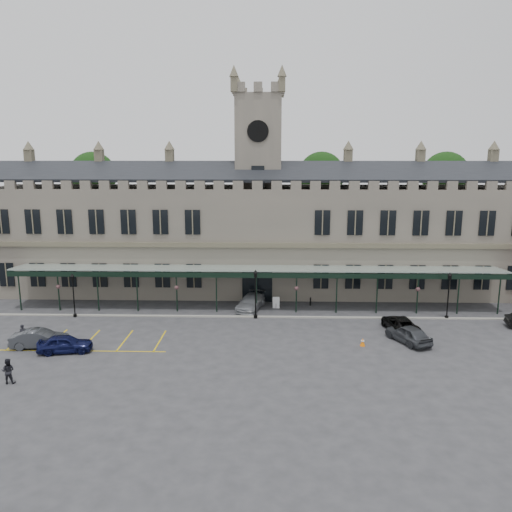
{
  "coord_description": "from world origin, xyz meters",
  "views": [
    {
      "loc": [
        1.26,
        -40.88,
        15.44
      ],
      "look_at": [
        0.0,
        6.0,
        6.0
      ],
      "focal_mm": 35.0,
      "sensor_mm": 36.0,
      "label": 1
    }
  ],
  "objects_px": {
    "car_right_a": "(408,334)",
    "car_left_a": "(65,344)",
    "sign_board": "(276,303)",
    "car_taxi": "(251,302)",
    "lamp_post_right": "(449,291)",
    "car_left_b": "(40,339)",
    "person_a": "(23,334)",
    "person_b": "(8,371)",
    "lamp_post_left": "(73,291)",
    "lamp_post_mid": "(256,290)",
    "car_van": "(400,324)",
    "traffic_cone": "(363,342)",
    "clock_tower": "(258,177)",
    "station_building": "(258,235)"
  },
  "relations": [
    {
      "from": "lamp_post_left",
      "to": "car_left_b",
      "type": "xyz_separation_m",
      "value": [
        0.17,
        -7.89,
        -1.83
      ]
    },
    {
      "from": "sign_board",
      "to": "car_van",
      "type": "relative_size",
      "value": 0.24
    },
    {
      "from": "car_left_b",
      "to": "car_van",
      "type": "height_order",
      "value": "car_left_b"
    },
    {
      "from": "station_building",
      "to": "car_taxi",
      "type": "height_order",
      "value": "station_building"
    },
    {
      "from": "lamp_post_right",
      "to": "lamp_post_left",
      "type": "bearing_deg",
      "value": -179.39
    },
    {
      "from": "car_left_a",
      "to": "car_taxi",
      "type": "height_order",
      "value": "car_taxi"
    },
    {
      "from": "person_a",
      "to": "car_left_b",
      "type": "bearing_deg",
      "value": -51.55
    },
    {
      "from": "lamp_post_left",
      "to": "car_taxi",
      "type": "distance_m",
      "value": 17.45
    },
    {
      "from": "lamp_post_left",
      "to": "car_left_a",
      "type": "relative_size",
      "value": 1.03
    },
    {
      "from": "car_right_a",
      "to": "car_left_a",
      "type": "bearing_deg",
      "value": -19.42
    },
    {
      "from": "clock_tower",
      "to": "car_left_b",
      "type": "xyz_separation_m",
      "value": [
        -17.5,
        -18.7,
        -12.36
      ]
    },
    {
      "from": "car_right_a",
      "to": "person_a",
      "type": "xyz_separation_m",
      "value": [
        -32.2,
        -1.23,
        0.09
      ]
    },
    {
      "from": "car_right_a",
      "to": "person_b",
      "type": "distance_m",
      "value": 30.87
    },
    {
      "from": "person_b",
      "to": "clock_tower",
      "type": "bearing_deg",
      "value": -129.19
    },
    {
      "from": "car_left_b",
      "to": "station_building",
      "type": "bearing_deg",
      "value": -49.03
    },
    {
      "from": "car_left_b",
      "to": "car_right_a",
      "type": "bearing_deg",
      "value": -92.25
    },
    {
      "from": "clock_tower",
      "to": "lamp_post_left",
      "type": "distance_m",
      "value": 23.24
    },
    {
      "from": "station_building",
      "to": "car_right_a",
      "type": "height_order",
      "value": "station_building"
    },
    {
      "from": "lamp_post_left",
      "to": "lamp_post_right",
      "type": "xyz_separation_m",
      "value": [
        36.09,
        0.39,
        0.16
      ]
    },
    {
      "from": "lamp_post_right",
      "to": "car_van",
      "type": "distance_m",
      "value": 6.88
    },
    {
      "from": "sign_board",
      "to": "car_taxi",
      "type": "relative_size",
      "value": 0.24
    },
    {
      "from": "car_van",
      "to": "person_a",
      "type": "distance_m",
      "value": 32.44
    },
    {
      "from": "car_van",
      "to": "traffic_cone",
      "type": "bearing_deg",
      "value": 36.15
    },
    {
      "from": "car_van",
      "to": "person_a",
      "type": "xyz_separation_m",
      "value": [
        -32.2,
        -3.91,
        0.15
      ]
    },
    {
      "from": "sign_board",
      "to": "car_taxi",
      "type": "height_order",
      "value": "car_taxi"
    },
    {
      "from": "car_taxi",
      "to": "car_right_a",
      "type": "height_order",
      "value": "car_right_a"
    },
    {
      "from": "sign_board",
      "to": "car_left_a",
      "type": "xyz_separation_m",
      "value": [
        -17.0,
        -12.23,
        0.13
      ]
    },
    {
      "from": "station_building",
      "to": "traffic_cone",
      "type": "height_order",
      "value": "station_building"
    },
    {
      "from": "car_left_a",
      "to": "car_right_a",
      "type": "bearing_deg",
      "value": -94.7
    },
    {
      "from": "person_a",
      "to": "person_b",
      "type": "distance_m",
      "value": 7.67
    },
    {
      "from": "lamp_post_mid",
      "to": "car_left_a",
      "type": "xyz_separation_m",
      "value": [
        -14.97,
        -8.97,
        -2.14
      ]
    },
    {
      "from": "car_left_b",
      "to": "lamp_post_mid",
      "type": "bearing_deg",
      "value": -71.21
    },
    {
      "from": "lamp_post_right",
      "to": "car_taxi",
      "type": "height_order",
      "value": "lamp_post_right"
    },
    {
      "from": "clock_tower",
      "to": "car_left_a",
      "type": "bearing_deg",
      "value": -127.32
    },
    {
      "from": "car_van",
      "to": "car_right_a",
      "type": "xyz_separation_m",
      "value": [
        0.0,
        -2.68,
        0.07
      ]
    },
    {
      "from": "sign_board",
      "to": "car_left_b",
      "type": "distance_m",
      "value": 22.52
    },
    {
      "from": "person_a",
      "to": "person_b",
      "type": "height_order",
      "value": "person_b"
    },
    {
      "from": "station_building",
      "to": "traffic_cone",
      "type": "bearing_deg",
      "value": -62.82
    },
    {
      "from": "station_building",
      "to": "clock_tower",
      "type": "bearing_deg",
      "value": 90.0
    },
    {
      "from": "lamp_post_right",
      "to": "sign_board",
      "type": "bearing_deg",
      "value": 169.73
    },
    {
      "from": "lamp_post_left",
      "to": "person_a",
      "type": "xyz_separation_m",
      "value": [
        -1.53,
        -7.22,
        -1.73
      ]
    },
    {
      "from": "traffic_cone",
      "to": "person_b",
      "type": "xyz_separation_m",
      "value": [
        -25.71,
        -7.61,
        0.58
      ]
    },
    {
      "from": "traffic_cone",
      "to": "car_van",
      "type": "xyz_separation_m",
      "value": [
        3.97,
        3.55,
        0.37
      ]
    },
    {
      "from": "clock_tower",
      "to": "lamp_post_mid",
      "type": "distance_m",
      "value": 14.83
    },
    {
      "from": "traffic_cone",
      "to": "car_right_a",
      "type": "bearing_deg",
      "value": 12.39
    },
    {
      "from": "station_building",
      "to": "car_van",
      "type": "distance_m",
      "value": 19.99
    },
    {
      "from": "sign_board",
      "to": "person_b",
      "type": "xyz_separation_m",
      "value": [
        -18.68,
        -17.84,
        0.32
      ]
    },
    {
      "from": "lamp_post_mid",
      "to": "traffic_cone",
      "type": "xyz_separation_m",
      "value": [
        9.06,
        -6.97,
        -2.53
      ]
    },
    {
      "from": "lamp_post_mid",
      "to": "car_taxi",
      "type": "relative_size",
      "value": 0.94
    },
    {
      "from": "lamp_post_left",
      "to": "sign_board",
      "type": "height_order",
      "value": "lamp_post_left"
    }
  ]
}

